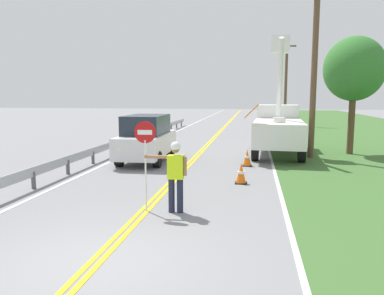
{
  "coord_description": "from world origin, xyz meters",
  "views": [
    {
      "loc": [
        2.74,
        -6.1,
        2.96
      ],
      "look_at": [
        0.67,
        6.57,
        1.2
      ],
      "focal_mm": 35.35,
      "sensor_mm": 36.0,
      "label": 1
    }
  ],
  "objects_px": {
    "utility_bucket_truck": "(278,126)",
    "utility_pole_near": "(314,68)",
    "utility_pole_mid": "(286,81)",
    "traffic_cone_lead": "(241,174)",
    "traffic_cone_mid": "(247,158)",
    "oncoming_suv_nearest": "(147,138)",
    "stop_sign_paddle": "(145,146)",
    "flagger_worker": "(175,172)",
    "roadside_tree_verge": "(354,69)"
  },
  "relations": [
    {
      "from": "utility_pole_near",
      "to": "utility_pole_mid",
      "type": "bearing_deg",
      "value": 89.01
    },
    {
      "from": "utility_pole_mid",
      "to": "traffic_cone_lead",
      "type": "xyz_separation_m",
      "value": [
        -3.5,
        -26.92,
        -4.08
      ]
    },
    {
      "from": "utility_bucket_truck",
      "to": "traffic_cone_mid",
      "type": "bearing_deg",
      "value": -110.86
    },
    {
      "from": "flagger_worker",
      "to": "traffic_cone_mid",
      "type": "bearing_deg",
      "value": 76.06
    },
    {
      "from": "stop_sign_paddle",
      "to": "utility_pole_near",
      "type": "xyz_separation_m",
      "value": [
        5.46,
        9.61,
        2.54
      ]
    },
    {
      "from": "utility_pole_mid",
      "to": "traffic_cone_mid",
      "type": "distance_m",
      "value": 24.21
    },
    {
      "from": "stop_sign_paddle",
      "to": "utility_bucket_truck",
      "type": "height_order",
      "value": "utility_bucket_truck"
    },
    {
      "from": "flagger_worker",
      "to": "utility_pole_near",
      "type": "distance_m",
      "value": 11.15
    },
    {
      "from": "utility_bucket_truck",
      "to": "oncoming_suv_nearest",
      "type": "xyz_separation_m",
      "value": [
        -6.01,
        -3.43,
        -0.37
      ]
    },
    {
      "from": "utility_bucket_truck",
      "to": "traffic_cone_lead",
      "type": "height_order",
      "value": "utility_bucket_truck"
    },
    {
      "from": "utility_bucket_truck",
      "to": "utility_pole_near",
      "type": "xyz_separation_m",
      "value": [
        1.51,
        -1.1,
        2.82
      ]
    },
    {
      "from": "oncoming_suv_nearest",
      "to": "traffic_cone_lead",
      "type": "distance_m",
      "value": 5.82
    },
    {
      "from": "oncoming_suv_nearest",
      "to": "roadside_tree_verge",
      "type": "bearing_deg",
      "value": 21.41
    },
    {
      "from": "traffic_cone_mid",
      "to": "flagger_worker",
      "type": "bearing_deg",
      "value": -103.94
    },
    {
      "from": "oncoming_suv_nearest",
      "to": "traffic_cone_lead",
      "type": "bearing_deg",
      "value": -40.55
    },
    {
      "from": "oncoming_suv_nearest",
      "to": "utility_pole_mid",
      "type": "distance_m",
      "value": 24.71
    },
    {
      "from": "oncoming_suv_nearest",
      "to": "utility_pole_near",
      "type": "xyz_separation_m",
      "value": [
        7.53,
        2.32,
        3.19
      ]
    },
    {
      "from": "utility_bucket_truck",
      "to": "utility_pole_mid",
      "type": "bearing_deg",
      "value": 84.57
    },
    {
      "from": "utility_pole_near",
      "to": "roadside_tree_verge",
      "type": "xyz_separation_m",
      "value": [
        2.15,
        1.47,
        0.02
      ]
    },
    {
      "from": "stop_sign_paddle",
      "to": "flagger_worker",
      "type": "bearing_deg",
      "value": 1.19
    },
    {
      "from": "roadside_tree_verge",
      "to": "utility_pole_near",
      "type": "bearing_deg",
      "value": -145.57
    },
    {
      "from": "stop_sign_paddle",
      "to": "oncoming_suv_nearest",
      "type": "height_order",
      "value": "stop_sign_paddle"
    },
    {
      "from": "utility_pole_near",
      "to": "roadside_tree_verge",
      "type": "bearing_deg",
      "value": 34.43
    },
    {
      "from": "traffic_cone_lead",
      "to": "traffic_cone_mid",
      "type": "height_order",
      "value": "same"
    },
    {
      "from": "traffic_cone_mid",
      "to": "stop_sign_paddle",
      "type": "bearing_deg",
      "value": -109.82
    },
    {
      "from": "utility_bucket_truck",
      "to": "utility_pole_near",
      "type": "height_order",
      "value": "utility_pole_near"
    },
    {
      "from": "flagger_worker",
      "to": "roadside_tree_verge",
      "type": "relative_size",
      "value": 0.31
    },
    {
      "from": "utility_pole_mid",
      "to": "traffic_cone_lead",
      "type": "distance_m",
      "value": 27.46
    },
    {
      "from": "flagger_worker",
      "to": "traffic_cone_lead",
      "type": "xyz_separation_m",
      "value": [
        1.55,
        3.52,
        -0.71
      ]
    },
    {
      "from": "utility_bucket_truck",
      "to": "traffic_cone_mid",
      "type": "relative_size",
      "value": 9.86
    },
    {
      "from": "utility_bucket_truck",
      "to": "traffic_cone_mid",
      "type": "distance_m",
      "value": 4.3
    },
    {
      "from": "utility_bucket_truck",
      "to": "utility_pole_mid",
      "type": "height_order",
      "value": "utility_pole_mid"
    },
    {
      "from": "utility_pole_mid",
      "to": "traffic_cone_mid",
      "type": "relative_size",
      "value": 12.1
    },
    {
      "from": "utility_bucket_truck",
      "to": "traffic_cone_lead",
      "type": "relative_size",
      "value": 9.86
    },
    {
      "from": "flagger_worker",
      "to": "utility_pole_mid",
      "type": "bearing_deg",
      "value": 80.58
    },
    {
      "from": "utility_bucket_truck",
      "to": "utility_pole_mid",
      "type": "distance_m",
      "value": 20.06
    },
    {
      "from": "oncoming_suv_nearest",
      "to": "traffic_cone_mid",
      "type": "bearing_deg",
      "value": -5.76
    },
    {
      "from": "flagger_worker",
      "to": "stop_sign_paddle",
      "type": "height_order",
      "value": "stop_sign_paddle"
    },
    {
      "from": "utility_pole_mid",
      "to": "traffic_cone_mid",
      "type": "height_order",
      "value": "utility_pole_mid"
    },
    {
      "from": "utility_pole_mid",
      "to": "roadside_tree_verge",
      "type": "height_order",
      "value": "utility_pole_mid"
    },
    {
      "from": "oncoming_suv_nearest",
      "to": "utility_pole_mid",
      "type": "relative_size",
      "value": 0.55
    },
    {
      "from": "traffic_cone_mid",
      "to": "roadside_tree_verge",
      "type": "height_order",
      "value": "roadside_tree_verge"
    },
    {
      "from": "utility_pole_near",
      "to": "traffic_cone_lead",
      "type": "height_order",
      "value": "utility_pole_near"
    },
    {
      "from": "utility_bucket_truck",
      "to": "stop_sign_paddle",
      "type": "bearing_deg",
      "value": -110.2
    },
    {
      "from": "oncoming_suv_nearest",
      "to": "traffic_cone_mid",
      "type": "height_order",
      "value": "oncoming_suv_nearest"
    },
    {
      "from": "traffic_cone_lead",
      "to": "utility_pole_near",
      "type": "bearing_deg",
      "value": 62.67
    },
    {
      "from": "oncoming_suv_nearest",
      "to": "traffic_cone_mid",
      "type": "distance_m",
      "value": 4.61
    },
    {
      "from": "traffic_cone_lead",
      "to": "roadside_tree_verge",
      "type": "height_order",
      "value": "roadside_tree_verge"
    },
    {
      "from": "stop_sign_paddle",
      "to": "roadside_tree_verge",
      "type": "relative_size",
      "value": 0.39
    },
    {
      "from": "traffic_cone_lead",
      "to": "traffic_cone_mid",
      "type": "relative_size",
      "value": 1.0
    }
  ]
}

